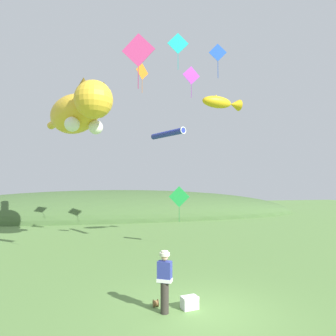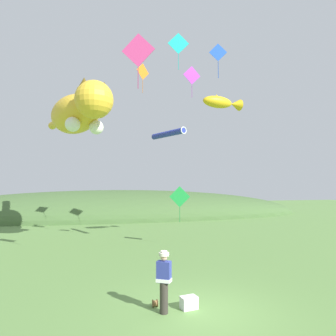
{
  "view_description": "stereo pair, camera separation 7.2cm",
  "coord_description": "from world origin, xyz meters",
  "px_view_note": "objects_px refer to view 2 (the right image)",
  "views": [
    {
      "loc": [
        -3.24,
        -8.37,
        3.66
      ],
      "look_at": [
        0.0,
        4.0,
        4.44
      ],
      "focal_mm": 32.0,
      "sensor_mm": 36.0,
      "label": 1
    },
    {
      "loc": [
        -3.17,
        -8.39,
        3.66
      ],
      "look_at": [
        0.0,
        4.0,
        4.44
      ],
      "focal_mm": 32.0,
      "sensor_mm": 36.0,
      "label": 2
    }
  ],
  "objects_px": {
    "festival_attendant": "(164,280)",
    "kite_tube_streamer": "(168,134)",
    "kite_giant_cat": "(79,113)",
    "kite_fish_windsock": "(222,103)",
    "kite_diamond_teal": "(178,44)",
    "kite_diamond_violet": "(192,76)",
    "kite_diamond_blue": "(218,53)",
    "kite_spool": "(155,303)",
    "kite_diamond_orange": "(143,72)",
    "kite_diamond_pink": "(138,50)",
    "kite_diamond_green": "(180,197)",
    "picnic_cooler": "(189,303)"
  },
  "relations": [
    {
      "from": "festival_attendant",
      "to": "kite_tube_streamer",
      "type": "relative_size",
      "value": 0.62
    },
    {
      "from": "kite_giant_cat",
      "to": "kite_fish_windsock",
      "type": "height_order",
      "value": "kite_giant_cat"
    },
    {
      "from": "festival_attendant",
      "to": "kite_diamond_teal",
      "type": "xyz_separation_m",
      "value": [
        2.55,
        7.14,
        10.73
      ]
    },
    {
      "from": "kite_tube_streamer",
      "to": "kite_diamond_violet",
      "type": "bearing_deg",
      "value": 27.41
    },
    {
      "from": "kite_diamond_blue",
      "to": "kite_tube_streamer",
      "type": "bearing_deg",
      "value": 115.06
    },
    {
      "from": "kite_fish_windsock",
      "to": "festival_attendant",
      "type": "bearing_deg",
      "value": -124.18
    },
    {
      "from": "kite_spool",
      "to": "kite_diamond_teal",
      "type": "height_order",
      "value": "kite_diamond_teal"
    },
    {
      "from": "kite_spool",
      "to": "kite_tube_streamer",
      "type": "relative_size",
      "value": 0.08
    },
    {
      "from": "kite_diamond_teal",
      "to": "kite_diamond_orange",
      "type": "distance_m",
      "value": 3.85
    },
    {
      "from": "kite_diamond_pink",
      "to": "kite_diamond_violet",
      "type": "relative_size",
      "value": 1.06
    },
    {
      "from": "kite_diamond_blue",
      "to": "kite_diamond_orange",
      "type": "distance_m",
      "value": 6.16
    },
    {
      "from": "kite_fish_windsock",
      "to": "kite_diamond_green",
      "type": "relative_size",
      "value": 1.31
    },
    {
      "from": "kite_diamond_teal",
      "to": "kite_giant_cat",
      "type": "bearing_deg",
      "value": 144.22
    },
    {
      "from": "kite_spool",
      "to": "kite_diamond_pink",
      "type": "distance_m",
      "value": 9.4
    },
    {
      "from": "kite_giant_cat",
      "to": "kite_diamond_teal",
      "type": "xyz_separation_m",
      "value": [
        5.5,
        -3.97,
        3.33
      ]
    },
    {
      "from": "kite_tube_streamer",
      "to": "kite_diamond_violet",
      "type": "distance_m",
      "value": 4.71
    },
    {
      "from": "kite_diamond_green",
      "to": "kite_diamond_orange",
      "type": "height_order",
      "value": "kite_diamond_orange"
    },
    {
      "from": "kite_diamond_teal",
      "to": "kite_spool",
      "type": "bearing_deg",
      "value": -112.21
    },
    {
      "from": "kite_giant_cat",
      "to": "kite_diamond_violet",
      "type": "xyz_separation_m",
      "value": [
        7.3,
        -1.04,
        2.74
      ]
    },
    {
      "from": "kite_spool",
      "to": "kite_giant_cat",
      "type": "height_order",
      "value": "kite_giant_cat"
    },
    {
      "from": "picnic_cooler",
      "to": "kite_diamond_pink",
      "type": "bearing_deg",
      "value": 110.71
    },
    {
      "from": "kite_giant_cat",
      "to": "kite_diamond_orange",
      "type": "relative_size",
      "value": 4.51
    },
    {
      "from": "kite_diamond_orange",
      "to": "kite_fish_windsock",
      "type": "bearing_deg",
      "value": -24.51
    },
    {
      "from": "festival_attendant",
      "to": "kite_diamond_pink",
      "type": "xyz_separation_m",
      "value": [
        -0.33,
        3.1,
        8.19
      ]
    },
    {
      "from": "kite_fish_windsock",
      "to": "kite_spool",
      "type": "bearing_deg",
      "value": -126.54
    },
    {
      "from": "festival_attendant",
      "to": "kite_diamond_blue",
      "type": "bearing_deg",
      "value": 52.17
    },
    {
      "from": "kite_fish_windsock",
      "to": "kite_diamond_blue",
      "type": "bearing_deg",
      "value": -117.14
    },
    {
      "from": "kite_tube_streamer",
      "to": "kite_diamond_orange",
      "type": "relative_size",
      "value": 1.42
    },
    {
      "from": "picnic_cooler",
      "to": "kite_diamond_teal",
      "type": "distance_m",
      "value": 13.59
    },
    {
      "from": "kite_diamond_teal",
      "to": "kite_diamond_orange",
      "type": "xyz_separation_m",
      "value": [
        -1.43,
        3.55,
        -0.42
      ]
    },
    {
      "from": "kite_giant_cat",
      "to": "kite_tube_streamer",
      "type": "xyz_separation_m",
      "value": [
        5.41,
        -2.02,
        -1.46
      ]
    },
    {
      "from": "kite_spool",
      "to": "kite_diamond_green",
      "type": "distance_m",
      "value": 9.69
    },
    {
      "from": "kite_giant_cat",
      "to": "kite_diamond_green",
      "type": "bearing_deg",
      "value": -17.8
    },
    {
      "from": "kite_diamond_green",
      "to": "kite_diamond_violet",
      "type": "relative_size",
      "value": 1.02
    },
    {
      "from": "kite_giant_cat",
      "to": "kite_diamond_orange",
      "type": "distance_m",
      "value": 5.02
    },
    {
      "from": "kite_giant_cat",
      "to": "kite_fish_windsock",
      "type": "distance_m",
      "value": 9.14
    },
    {
      "from": "kite_spool",
      "to": "kite_diamond_green",
      "type": "bearing_deg",
      "value": 68.73
    },
    {
      "from": "kite_giant_cat",
      "to": "kite_fish_windsock",
      "type": "bearing_deg",
      "value": -16.26
    },
    {
      "from": "kite_diamond_pink",
      "to": "kite_diamond_teal",
      "type": "bearing_deg",
      "value": 54.49
    },
    {
      "from": "kite_diamond_pink",
      "to": "kite_fish_windsock",
      "type": "bearing_deg",
      "value": 41.61
    },
    {
      "from": "kite_fish_windsock",
      "to": "kite_diamond_pink",
      "type": "distance_m",
      "value": 8.2
    },
    {
      "from": "picnic_cooler",
      "to": "kite_diamond_teal",
      "type": "xyz_separation_m",
      "value": [
        1.75,
        7.01,
        11.51
      ]
    },
    {
      "from": "festival_attendant",
      "to": "kite_spool",
      "type": "bearing_deg",
      "value": 106.89
    },
    {
      "from": "picnic_cooler",
      "to": "kite_tube_streamer",
      "type": "height_order",
      "value": "kite_tube_streamer"
    },
    {
      "from": "festival_attendant",
      "to": "kite_spool",
      "type": "xyz_separation_m",
      "value": [
        -0.15,
        0.51,
        -0.84
      ]
    },
    {
      "from": "kite_spool",
      "to": "kite_diamond_violet",
      "type": "height_order",
      "value": "kite_diamond_violet"
    },
    {
      "from": "picnic_cooler",
      "to": "kite_spool",
      "type": "bearing_deg",
      "value": 158.22
    },
    {
      "from": "kite_diamond_green",
      "to": "kite_diamond_blue",
      "type": "relative_size",
      "value": 1.19
    },
    {
      "from": "kite_diamond_violet",
      "to": "festival_attendant",
      "type": "bearing_deg",
      "value": -113.41
    },
    {
      "from": "kite_diamond_orange",
      "to": "kite_tube_streamer",
      "type": "bearing_deg",
      "value": -50.12
    }
  ]
}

